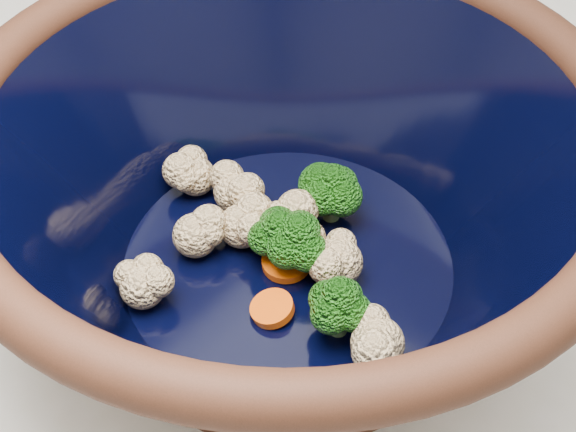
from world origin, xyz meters
The scene contains 2 objects.
mixing_bowl centered at (-0.07, 0.00, 1.00)m, with size 0.49×0.49×0.17m.
vegetable_pile centered at (-0.07, 0.00, 0.96)m, with size 0.22×0.17×0.05m.
Camera 1 is at (0.15, -0.27, 1.34)m, focal length 50.00 mm.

